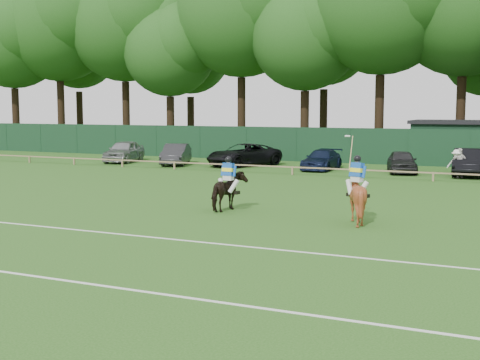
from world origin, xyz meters
The scene contains 18 objects.
ground centered at (0.00, 0.00, 0.00)m, with size 160.00×160.00×0.00m, color #1E4C14.
horse_dark centered at (-0.69, 4.53, 0.75)m, with size 0.80×1.77×1.49m, color black.
horse_chestnut centered at (4.41, 4.03, 0.89)m, with size 1.44×1.62×1.79m, color brown.
sedan_silver centered at (-17.13, 21.26, 0.79)m, with size 1.86×4.63×1.58m, color #97999C.
sedan_grey centered at (-12.58, 20.89, 0.72)m, with size 1.52×4.36×1.44m, color #2F2F31.
suv_black centered at (-7.98, 22.06, 0.75)m, with size 2.48×5.38×1.50m, color black.
sedan_navy centered at (-2.36, 21.64, 0.63)m, with size 1.77×4.36×1.26m, color #111A36.
hatch_grey centered at (2.63, 21.76, 0.68)m, with size 1.61×4.01×1.37m, color #29282B.
estate_black centered at (6.44, 21.77, 0.78)m, with size 1.65×4.74×1.56m, color black.
spectator_left centered at (5.92, 20.38, 0.80)m, with size 1.03×0.59×1.59m, color white.
spectator_mid centered at (6.07, 20.35, 0.83)m, with size 0.98×0.41×1.67m, color silver.
rider_dark centered at (-0.69, 4.51, 1.44)m, with size 0.94×0.40×1.41m.
rider_chestnut centered at (4.40, 4.02, 1.68)m, with size 0.92×0.74×2.05m.
pitch_lines centered at (0.00, -3.50, 0.01)m, with size 60.00×5.10×0.01m.
pitch_rail centered at (0.00, 18.00, 0.45)m, with size 62.10×0.10×0.50m.
perimeter_fence centered at (0.00, 27.00, 1.25)m, with size 92.08×0.08×2.50m.
utility_shed centered at (6.00, 30.00, 1.54)m, with size 8.40×4.40×3.04m.
tree_row centered at (2.00, 35.00, 0.00)m, with size 96.00×12.00×21.00m, color #26561C, non-canonical shape.
Camera 1 is at (9.82, -17.29, 3.93)m, focal length 48.00 mm.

